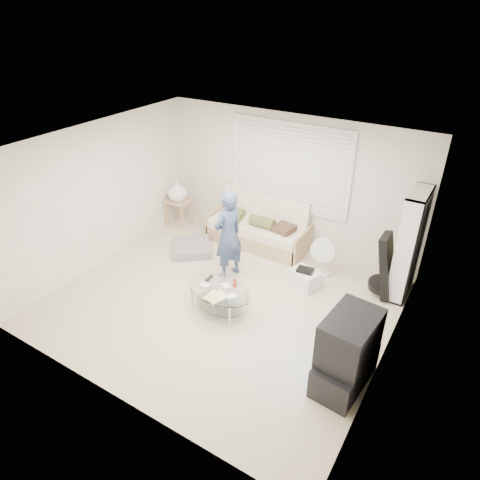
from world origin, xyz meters
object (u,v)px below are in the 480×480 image
Objects in this scene: futon_sofa at (258,229)px; bookshelf at (409,245)px; tv_unit at (347,352)px; coffee_table at (219,293)px.

bookshelf is (2.74, -0.16, 0.58)m from futon_sofa.
tv_unit reaches higher than coffee_table.
tv_unit is (-0.13, -2.30, -0.39)m from bookshelf.
futon_sofa is at bearing 103.70° from coffee_table.
bookshelf is at bearing -3.43° from futon_sofa.
bookshelf reaches higher than coffee_table.
futon_sofa is at bearing 176.57° from bookshelf.
futon_sofa is 3.60m from tv_unit.
bookshelf is 3.01m from coffee_table.
bookshelf is 1.56× the size of coffee_table.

